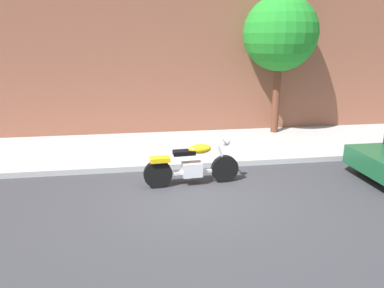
% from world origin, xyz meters
% --- Properties ---
extents(ground_plane, '(60.00, 60.00, 0.00)m').
position_xyz_m(ground_plane, '(0.00, 0.00, 0.00)').
color(ground_plane, '#38383D').
extents(sidewalk, '(20.78, 3.39, 0.14)m').
position_xyz_m(sidewalk, '(0.00, 3.41, 0.07)').
color(sidewalk, '#AEAEAE').
rests_on(sidewalk, ground).
extents(building_facade, '(20.78, 0.50, 7.36)m').
position_xyz_m(building_facade, '(0.00, 5.36, 3.68)').
color(building_facade, brown).
rests_on(building_facade, ground).
extents(motorcycle, '(2.18, 0.70, 1.13)m').
position_xyz_m(motorcycle, '(-0.04, 0.70, 0.46)').
color(motorcycle, black).
rests_on(motorcycle, ground).
extents(street_tree, '(2.37, 2.37, 4.53)m').
position_xyz_m(street_tree, '(3.38, 4.55, 3.33)').
color(street_tree, brown).
rests_on(street_tree, ground).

